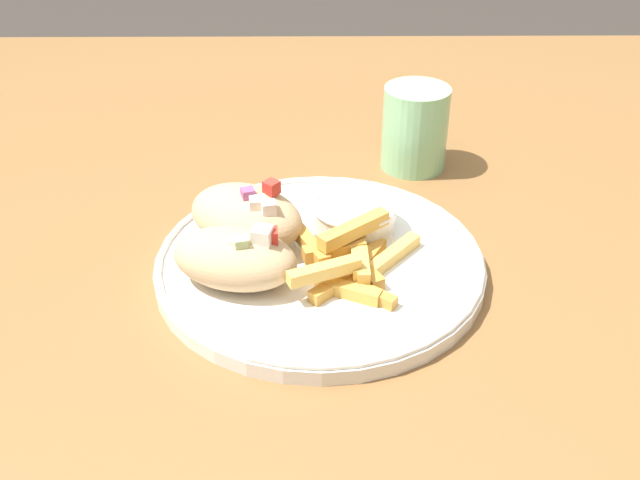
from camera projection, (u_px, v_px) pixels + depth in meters
table at (288, 316)px, 0.75m from camera, size 1.30×1.30×0.76m
plate at (320, 262)px, 0.69m from camera, size 0.30×0.30×0.02m
pita_sandwich_near at (236, 257)px, 0.64m from camera, size 0.13×0.10×0.06m
pita_sandwich_far at (247, 216)px, 0.69m from camera, size 0.14×0.13×0.06m
fries_pile at (350, 260)px, 0.66m from camera, size 0.13×0.12×0.04m
sauce_ramekin at (354, 216)px, 0.71m from camera, size 0.08×0.08×0.03m
water_glass at (415, 132)px, 0.84m from camera, size 0.07×0.07×0.09m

